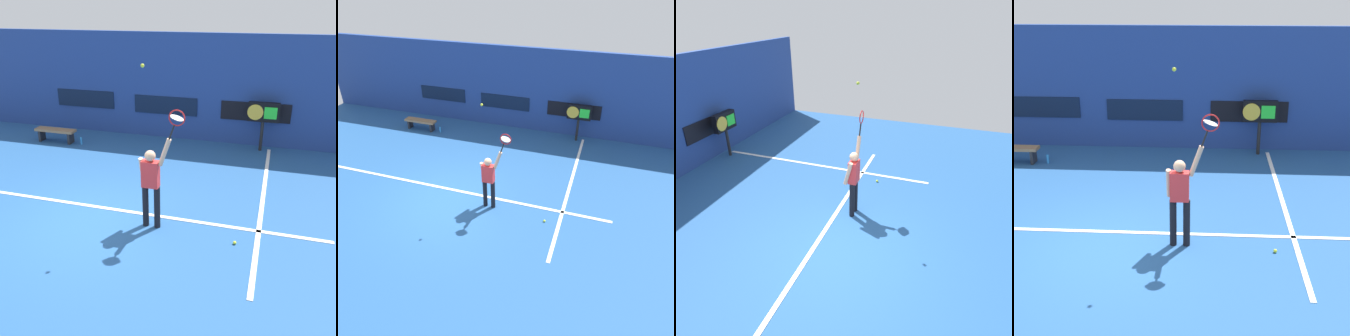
{
  "view_description": "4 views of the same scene",
  "coord_description": "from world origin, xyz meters",
  "views": [
    {
      "loc": [
        3.61,
        -6.25,
        4.26
      ],
      "look_at": [
        1.71,
        0.25,
        1.32
      ],
      "focal_mm": 40.21,
      "sensor_mm": 36.0,
      "label": 1
    },
    {
      "loc": [
        4.34,
        -7.19,
        6.36
      ],
      "look_at": [
        1.72,
        0.75,
        1.08
      ],
      "focal_mm": 35.19,
      "sensor_mm": 36.0,
      "label": 2
    },
    {
      "loc": [
        -4.91,
        -1.84,
        4.66
      ],
      "look_at": [
        1.63,
        0.49,
        1.11
      ],
      "focal_mm": 33.44,
      "sensor_mm": 36.0,
      "label": 3
    },
    {
      "loc": [
        1.91,
        -7.85,
        4.65
      ],
      "look_at": [
        1.39,
        0.59,
        1.38
      ],
      "focal_mm": 52.05,
      "sensor_mm": 36.0,
      "label": 4
    }
  ],
  "objects": [
    {
      "name": "ground_plane",
      "position": [
        0.0,
        0.0,
        0.0
      ],
      "size": [
        18.0,
        18.0,
        0.0
      ],
      "primitive_type": "plane",
      "color": "#23518C"
    },
    {
      "name": "sponsor_banner_starboard",
      "position": [
        3.0,
        5.77,
        1.13
      ],
      "size": [
        2.2,
        0.03,
        0.6
      ],
      "primitive_type": "cube",
      "color": "black"
    },
    {
      "name": "court_baseline",
      "position": [
        0.0,
        0.55,
        0.01
      ],
      "size": [
        10.0,
        0.1,
        0.01
      ],
      "primitive_type": "cube",
      "color": "white",
      "rests_on": "ground_plane"
    },
    {
      "name": "court_sideline",
      "position": [
        3.56,
        2.0,
        0.01
      ],
      "size": [
        0.1,
        7.0,
        0.01
      ],
      "primitive_type": "cube",
      "color": "white",
      "rests_on": "ground_plane"
    },
    {
      "name": "tennis_player",
      "position": [
        1.38,
        0.15,
        1.01
      ],
      "size": [
        0.67,
        0.31,
        1.97
      ],
      "color": "black",
      "rests_on": "ground_plane"
    },
    {
      "name": "tennis_racket",
      "position": [
        1.9,
        0.15,
        2.35
      ],
      "size": [
        0.4,
        0.27,
        0.63
      ],
      "color": "black"
    },
    {
      "name": "tennis_ball",
      "position": [
        1.3,
        0.06,
        3.29
      ],
      "size": [
        0.07,
        0.07,
        0.07
      ],
      "primitive_type": "sphere",
      "color": "#CCE033"
    },
    {
      "name": "scoreboard_clock",
      "position": [
        3.27,
        5.37,
        1.19
      ],
      "size": [
        0.96,
        0.2,
        1.56
      ],
      "color": "black",
      "rests_on": "ground_plane"
    },
    {
      "name": "spare_ball",
      "position": [
        3.14,
        -0.03,
        0.03
      ],
      "size": [
        0.07,
        0.07,
        0.07
      ],
      "primitive_type": "sphere",
      "color": "#CCE033",
      "rests_on": "ground_plane"
    }
  ]
}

